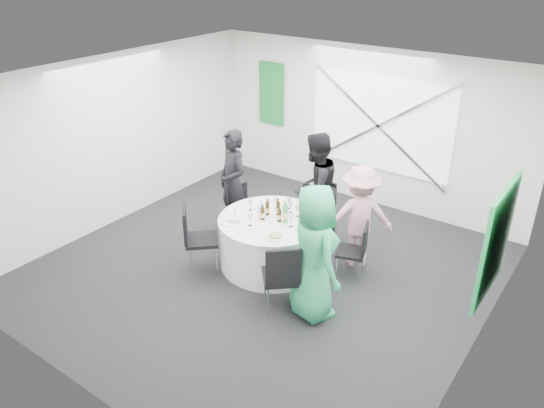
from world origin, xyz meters
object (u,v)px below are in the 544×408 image
Objects in this scene: person_woman_green at (314,253)px; chair_back at (320,206)px; chair_back_left at (240,207)px; person_man_back at (315,188)px; person_woman_pink at (359,217)px; chair_back_right at (357,248)px; green_water_bottle at (285,214)px; chair_front_right at (282,274)px; person_man_back_left at (233,182)px; chair_front_left at (195,234)px; clear_water_bottle at (260,211)px; banquet_table at (272,242)px.

chair_back is at bearing -31.24° from person_woman_green.
person_man_back reaches higher than chair_back_left.
person_woman_green is (0.09, -1.40, 0.12)m from person_woman_pink.
green_water_bottle is (-0.96, -0.37, 0.40)m from chair_back_right.
chair_back_right is at bearing 77.95° from person_woman_pink.
chair_front_right is 0.57× the size of person_woman_green.
person_man_back_left is 0.97× the size of person_woman_green.
chair_back_left is at bearing -56.88° from person_man_back.
clear_water_bottle is at bearing -86.46° from chair_front_left.
chair_back is 0.96× the size of chair_front_left.
person_man_back is at bearing -28.64° from person_woman_green.
person_man_back is 0.93m from person_woman_pink.
chair_front_right is at bearing -64.54° from chair_back.
person_woman_green is (-0.08, -1.04, 0.40)m from chair_back_right.
chair_front_left is at bearing -147.52° from chair_back_left.
person_woman_pink is at bearing 81.28° from person_man_back.
green_water_bottle is (0.06, -1.07, 0.32)m from chair_back.
green_water_bottle is (1.02, 0.80, 0.29)m from chair_front_left.
chair_back_left is 0.84× the size of chair_front_left.
chair_back_left is 2.14m from chair_back_right.
chair_back_right is 1.10m from green_water_bottle.
chair_back_right is at bearing -26.87° from chair_back.
green_water_bottle is (0.11, -0.97, -0.01)m from person_man_back.
person_woman_green is at bearing -3.44° from person_man_back_left.
person_woman_green is at bearing -24.23° from clear_water_bottle.
chair_back is 2.95× the size of green_water_bottle.
person_woman_pink reaches higher than chair_front_right.
chair_back is at bearing -59.01° from person_woman_pink.
chair_back is at bearing 75.47° from clear_water_bottle.
chair_front_right is 1.01× the size of chair_front_left.
chair_front_right is 0.59× the size of person_man_back_left.
green_water_bottle is at bearing 4.52° from person_man_back_left.
clear_water_bottle reaches higher than chair_back_right.
chair_front_right is at bearing -12.13° from person_man_back_left.
person_man_back_left reaches higher than chair_front_right.
person_man_back is (1.23, 0.51, 0.03)m from person_man_back_left.
chair_back_right is 3.17× the size of clear_water_bottle.
green_water_bottle is (1.17, -0.42, 0.40)m from chair_back_left.
green_water_bottle reaches higher than chair_back.
person_man_back is (-0.04, -0.11, 0.33)m from chair_back.
green_water_bottle is (-0.89, 0.67, -0.01)m from person_woman_green.
chair_back_right is (1.03, -0.70, -0.07)m from chair_back.
chair_front_left is 2.38m from person_woman_pink.
person_woman_green is at bearing 56.53° from person_woman_pink.
person_man_back_left is 1.41m from green_water_bottle.
chair_back is at bearing -143.26° from chair_back_right.
person_woman_pink is (1.00, 0.76, 0.40)m from banquet_table.
chair_back_left is at bearing 160.25° from green_water_bottle.
chair_back is 1.29m from chair_back_left.
person_woman_green is at bearing -129.67° from chair_front_left.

